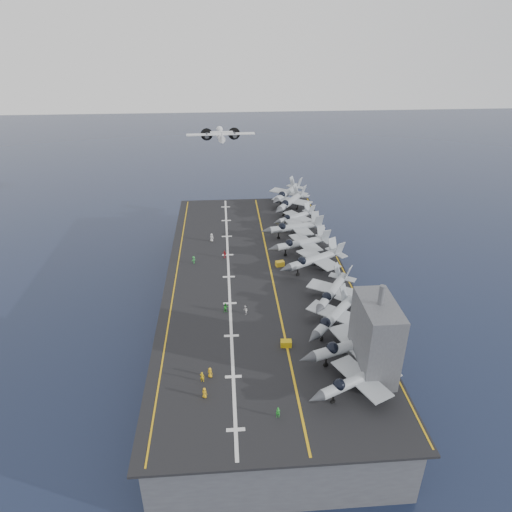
{
  "coord_description": "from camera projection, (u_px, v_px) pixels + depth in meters",
  "views": [
    {
      "loc": [
        -6.54,
        -82.44,
        58.06
      ],
      "look_at": [
        0.0,
        4.0,
        13.0
      ],
      "focal_mm": 32.0,
      "sensor_mm": 36.0,
      "label": 1
    }
  ],
  "objects": [
    {
      "name": "crew_1",
      "position": [
        202.0,
        377.0,
        67.15
      ],
      "size": [
        1.19,
        0.94,
        1.74
      ],
      "primitive_type": "imported",
      "color": "gold",
      "rests_on": "flight_deck"
    },
    {
      "name": "crew_4",
      "position": [
        225.0,
        254.0,
        102.22
      ],
      "size": [
        1.21,
        1.28,
        1.78
      ],
      "primitive_type": "imported",
      "color": "red",
      "rests_on": "flight_deck"
    },
    {
      "name": "tow_cart_b",
      "position": [
        280.0,
        264.0,
        98.97
      ],
      "size": [
        2.04,
        1.56,
        1.09
      ],
      "primitive_type": null,
      "color": "gold",
      "rests_on": "flight_deck"
    },
    {
      "name": "fighter_jet_4",
      "position": [
        315.0,
        259.0,
        96.25
      ],
      "size": [
        19.14,
        16.98,
        5.56
      ],
      "primitive_type": null,
      "color": "#8E989E",
      "rests_on": "flight_deck"
    },
    {
      "name": "flight_deck",
      "position": [
        257.0,
        277.0,
        95.45
      ],
      "size": [
        38.0,
        92.0,
        0.4
      ],
      "primitive_type": "cube",
      "color": "black",
      "rests_on": "hull"
    },
    {
      "name": "crew_3",
      "position": [
        194.0,
        260.0,
        99.86
      ],
      "size": [
        1.21,
        1.09,
        1.68
      ],
      "primitive_type": "imported",
      "color": "green",
      "rests_on": "flight_deck"
    },
    {
      "name": "fighter_jet_8",
      "position": [
        291.0,
        201.0,
        126.73
      ],
      "size": [
        18.13,
        19.75,
        5.71
      ],
      "primitive_type": null,
      "color": "#A2ABB3",
      "rests_on": "flight_deck"
    },
    {
      "name": "fighter_jet_0",
      "position": [
        357.0,
        379.0,
        64.37
      ],
      "size": [
        17.39,
        15.03,
        5.08
      ],
      "primitive_type": null,
      "color": "#A0A8B3",
      "rests_on": "flight_deck"
    },
    {
      "name": "fighter_jet_7",
      "position": [
        296.0,
        216.0,
        118.26
      ],
      "size": [
        15.8,
        14.42,
        4.57
      ],
      "primitive_type": null,
      "color": "#A0AAB1",
      "rests_on": "flight_deck"
    },
    {
      "name": "foul_line",
      "position": [
        272.0,
        275.0,
        95.55
      ],
      "size": [
        0.35,
        90.0,
        0.02
      ],
      "primitive_type": "cube",
      "color": "gold",
      "rests_on": "flight_deck"
    },
    {
      "name": "fighter_jet_1",
      "position": [
        352.0,
        344.0,
        70.76
      ],
      "size": [
        18.95,
        15.55,
        5.67
      ],
      "primitive_type": null,
      "color": "#8E949D",
      "rests_on": "flight_deck"
    },
    {
      "name": "landing_centerline",
      "position": [
        229.0,
        277.0,
        94.95
      ],
      "size": [
        0.5,
        90.0,
        0.02
      ],
      "primitive_type": "cube",
      "color": "silver",
      "rests_on": "flight_deck"
    },
    {
      "name": "fighter_jet_5",
      "position": [
        302.0,
        242.0,
        103.64
      ],
      "size": [
        17.68,
        14.51,
        5.29
      ],
      "primitive_type": null,
      "color": "gray",
      "rests_on": "flight_deck"
    },
    {
      "name": "hull",
      "position": [
        257.0,
        298.0,
        97.85
      ],
      "size": [
        36.0,
        90.0,
        10.0
      ],
      "primitive_type": "cube",
      "color": "#56595E",
      "rests_on": "ground"
    },
    {
      "name": "crew_8",
      "position": [
        204.0,
        393.0,
        64.31
      ],
      "size": [
        1.22,
        1.11,
        1.69
      ],
      "primitive_type": "imported",
      "color": "gold",
      "rests_on": "flight_deck"
    },
    {
      "name": "fighter_jet_6",
      "position": [
        295.0,
        226.0,
        111.36
      ],
      "size": [
        17.62,
        13.68,
        5.45
      ],
      "primitive_type": null,
      "color": "gray",
      "rests_on": "flight_deck"
    },
    {
      "name": "fighter_jet_3",
      "position": [
        333.0,
        290.0,
        85.33
      ],
      "size": [
        16.65,
        18.19,
        5.26
      ],
      "primitive_type": null,
      "color": "gray",
      "rests_on": "flight_deck"
    },
    {
      "name": "fighter_jet_2",
      "position": [
        335.0,
        315.0,
        78.02
      ],
      "size": [
        17.9,
        18.54,
        5.39
      ],
      "primitive_type": null,
      "color": "gray",
      "rests_on": "flight_deck"
    },
    {
      "name": "crew_6",
      "position": [
        278.0,
        413.0,
        61.13
      ],
      "size": [
        1.01,
        0.71,
        1.63
      ],
      "primitive_type": "imported",
      "color": "green",
      "rests_on": "flight_deck"
    },
    {
      "name": "fighter_jet_9",
      "position": [
        287.0,
        192.0,
        132.9
      ],
      "size": [
        18.13,
        19.75,
        5.71
      ],
      "primitive_type": null,
      "color": "#A2ABB3",
      "rests_on": "flight_deck"
    },
    {
      "name": "transport_plane",
      "position": [
        221.0,
        138.0,
        139.7
      ],
      "size": [
        21.44,
        15.13,
        4.92
      ],
      "primitive_type": null,
      "color": "silver"
    },
    {
      "name": "crew_2",
      "position": [
        226.0,
        308.0,
        83.15
      ],
      "size": [
        1.34,
        1.21,
        1.86
      ],
      "primitive_type": "imported",
      "color": "#1C8B22",
      "rests_on": "flight_deck"
    },
    {
      "name": "ground",
      "position": [
        257.0,
        317.0,
        100.16
      ],
      "size": [
        500.0,
        500.0,
        0.0
      ],
      "primitive_type": "plane",
      "color": "#142135",
      "rests_on": "ground"
    },
    {
      "name": "tow_cart_a",
      "position": [
        286.0,
        343.0,
        74.62
      ],
      "size": [
        1.83,
        1.25,
        1.06
      ],
      "primitive_type": null,
      "color": "#C19C0D",
      "rests_on": "flight_deck"
    },
    {
      "name": "deck_edge_stbd",
      "position": [
        344.0,
        272.0,
        96.59
      ],
      "size": [
        0.25,
        90.0,
        0.02
      ],
      "primitive_type": "cube",
      "color": "gold",
      "rests_on": "flight_deck"
    },
    {
      "name": "island_superstructure",
      "position": [
        376.0,
        330.0,
        66.37
      ],
      "size": [
        5.0,
        10.0,
        15.0
      ],
      "primitive_type": null,
      "color": "#56595E",
      "rests_on": "flight_deck"
    },
    {
      "name": "tow_cart_c",
      "position": [
        276.0,
        229.0,
        115.03
      ],
      "size": [
        2.28,
        1.93,
        1.16
      ],
      "primitive_type": null,
      "color": "gold",
      "rests_on": "flight_deck"
    },
    {
      "name": "crew_5",
      "position": [
        212.0,
        237.0,
        109.7
      ],
      "size": [
        1.47,
        1.34,
        2.05
      ],
      "primitive_type": "imported",
      "color": "silver",
      "rests_on": "flight_deck"
    },
    {
      "name": "crew_0",
      "position": [
        210.0,
        372.0,
        68.02
      ],
      "size": [
        1.22,
        1.11,
        1.69
      ],
      "primitive_type": "imported",
      "color": "gold",
      "rests_on": "flight_deck"
    },
    {
      "name": "deck_edge_port",
      "position": [
        176.0,
        279.0,
        94.21
      ],
      "size": [
        0.25,
        90.0,
        0.02
      ],
      "primitive_type": "cube",
      "color": "gold",
      "rests_on": "flight_deck"
    },
    {
      "name": "crew_7",
      "position": [
        245.0,
        310.0,
        82.63
      ],
      "size": [
        0.73,
        1.06,
        1.72
      ],
      "primitive_type": "imported",
      "color": "white",
      "rests_on": "flight_deck"
    }
  ]
}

